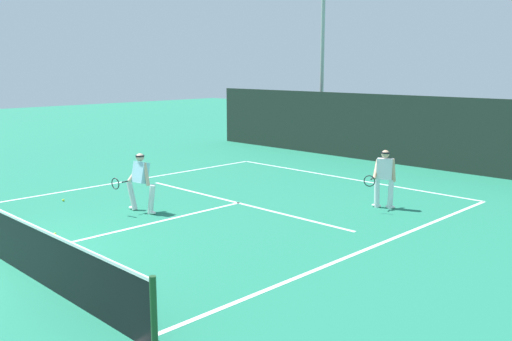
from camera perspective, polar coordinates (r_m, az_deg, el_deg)
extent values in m
plane|color=#207557|center=(11.97, -24.67, -8.23)|extent=(80.00, 80.00, 0.00)
cube|color=white|center=(18.83, 9.04, -0.75)|extent=(9.42, 0.10, 0.01)
cube|color=white|center=(15.21, -1.84, -3.34)|extent=(7.68, 0.10, 0.01)
cube|color=white|center=(13.34, -11.70, -5.57)|extent=(0.10, 6.40, 0.01)
cylinder|color=#1E4723|center=(7.48, -10.42, -14.38)|extent=(0.09, 0.09, 1.06)
cylinder|color=silver|center=(14.23, -10.67, -2.93)|extent=(0.28, 0.17, 0.77)
cylinder|color=silver|center=(14.79, -12.60, -2.49)|extent=(0.35, 0.18, 0.77)
ellipsoid|color=white|center=(14.31, -10.62, -4.24)|extent=(0.27, 0.14, 0.09)
ellipsoid|color=white|center=(14.87, -12.55, -3.76)|extent=(0.27, 0.14, 0.09)
cube|color=#9EDBEA|center=(14.37, -11.75, -0.19)|extent=(0.43, 0.37, 0.57)
cylinder|color=beige|center=(14.22, -11.17, -0.38)|extent=(0.21, 0.11, 0.59)
cylinder|color=beige|center=(14.54, -12.31, -0.18)|extent=(0.15, 0.49, 0.47)
sphere|color=beige|center=(14.31, -11.80, 1.33)|extent=(0.20, 0.20, 0.20)
cylinder|color=black|center=(14.30, -11.81, 1.47)|extent=(0.25, 0.25, 0.04)
cylinder|color=black|center=(14.46, -13.16, -1.10)|extent=(0.06, 0.26, 0.03)
torus|color=black|center=(14.26, -14.21, -1.32)|extent=(0.29, 0.06, 0.29)
cylinder|color=silver|center=(14.96, 13.63, -2.36)|extent=(0.19, 0.19, 0.78)
cylinder|color=silver|center=(15.02, 12.28, -2.26)|extent=(0.20, 0.19, 0.78)
ellipsoid|color=white|center=(15.04, 13.57, -3.63)|extent=(0.28, 0.20, 0.09)
ellipsoid|color=white|center=(15.10, 12.23, -3.52)|extent=(0.28, 0.20, 0.09)
cube|color=silver|center=(14.86, 13.06, 0.17)|extent=(0.46, 0.36, 0.55)
cylinder|color=tan|center=(14.83, 13.90, 0.01)|extent=(0.17, 0.14, 0.60)
cylinder|color=tan|center=(14.90, 12.21, 0.13)|extent=(0.26, 0.47, 0.49)
sphere|color=tan|center=(14.80, 13.12, 1.65)|extent=(0.21, 0.21, 0.21)
cylinder|color=black|center=(14.79, 13.13, 1.79)|extent=(0.29, 0.29, 0.04)
cylinder|color=black|center=(14.71, 11.81, -0.81)|extent=(0.13, 0.25, 0.03)
torus|color=black|center=(14.38, 11.55, -1.06)|extent=(0.28, 0.13, 0.29)
sphere|color=#D1E033|center=(13.10, -19.92, -6.14)|extent=(0.07, 0.07, 0.07)
sphere|color=#D1E033|center=(16.28, -19.14, -2.89)|extent=(0.07, 0.07, 0.07)
cube|color=#1F2C24|center=(21.67, 14.82, 4.01)|extent=(19.57, 0.12, 2.63)
cylinder|color=#9EA39E|center=(26.18, 6.78, 10.50)|extent=(0.18, 0.18, 7.31)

